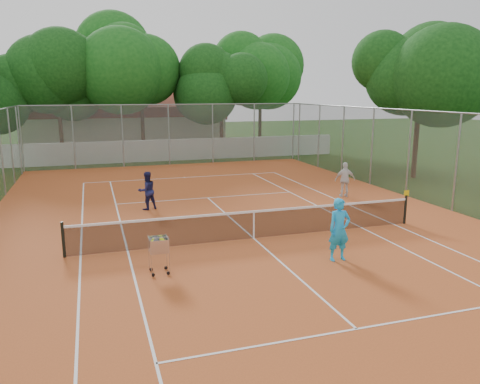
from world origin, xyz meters
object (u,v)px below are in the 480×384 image
object	(u,v)px
player_far_right	(345,180)
ball_hopper	(159,254)
clubhouse	(125,122)
player_far_left	(147,191)
player_near	(339,230)
tennis_net	(254,224)

from	to	relation	value
player_far_right	ball_hopper	bearing A→B (deg)	48.28
clubhouse	ball_hopper	size ratio (longest dim) A/B	15.00
player_far_right	clubhouse	bearing A→B (deg)	-58.69
player_far_left	ball_hopper	xyz separation A→B (m)	(-0.54, -7.20, -0.25)
player_far_left	player_far_right	world-z (taller)	player_far_right
player_far_right	player_far_left	bearing A→B (deg)	10.42
player_near	player_far_left	bearing A→B (deg)	120.78
clubhouse	ball_hopper	bearing A→B (deg)	-92.64
player_near	ball_hopper	world-z (taller)	player_near
tennis_net	clubhouse	world-z (taller)	clubhouse
ball_hopper	clubhouse	bearing A→B (deg)	93.30
tennis_net	player_far_left	distance (m)	5.85
tennis_net	player_far_left	world-z (taller)	player_far_left
player_near	ball_hopper	distance (m)	5.14
clubhouse	player_far_right	xyz separation A→B (m)	(8.14, -24.30, -1.37)
tennis_net	player_far_left	size ratio (longest dim) A/B	7.47
ball_hopper	tennis_net	bearing A→B (deg)	37.63
player_far_left	ball_hopper	bearing A→B (deg)	66.27
tennis_net	ball_hopper	xyz separation A→B (m)	(-3.43, -2.12, 0.06)
player_near	player_far_left	xyz separation A→B (m)	(-4.56, 7.74, -0.12)
player_far_right	ball_hopper	world-z (taller)	player_far_right
player_near	player_far_right	bearing A→B (deg)	59.02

